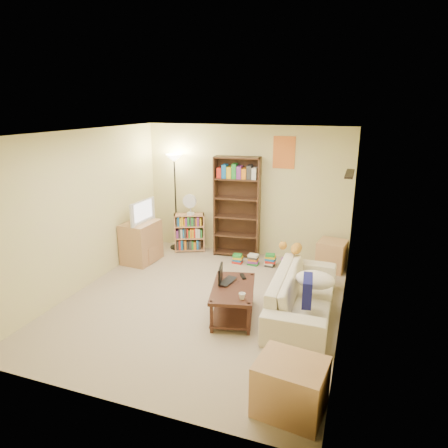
{
  "coord_description": "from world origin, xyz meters",
  "views": [
    {
      "loc": [
        2.11,
        -5.01,
        2.87
      ],
      "look_at": [
        0.12,
        0.67,
        1.05
      ],
      "focal_mm": 32.0,
      "sensor_mm": 36.0,
      "label": 1
    }
  ],
  "objects_px": {
    "tabby_cat": "(294,248)",
    "coffee_table": "(233,297)",
    "mug": "(242,296)",
    "end_cabinet": "(290,387)",
    "television": "(139,211)",
    "short_bookshelf": "(190,233)",
    "laptop": "(231,282)",
    "desk_fan": "(190,203)",
    "side_table": "(332,255)",
    "floor_lamp": "(175,174)",
    "sofa": "(303,294)",
    "tall_bookshelf": "(237,205)",
    "tv_stand": "(141,242)"
  },
  "relations": [
    {
      "from": "tv_stand",
      "to": "tall_bookshelf",
      "type": "relative_size",
      "value": 0.4
    },
    {
      "from": "side_table",
      "to": "sofa",
      "type": "bearing_deg",
      "value": -98.07
    },
    {
      "from": "coffee_table",
      "to": "mug",
      "type": "distance_m",
      "value": 0.42
    },
    {
      "from": "tall_bookshelf",
      "to": "laptop",
      "type": "bearing_deg",
      "value": -80.07
    },
    {
      "from": "coffee_table",
      "to": "end_cabinet",
      "type": "relative_size",
      "value": 1.74
    },
    {
      "from": "coffee_table",
      "to": "television",
      "type": "xyz_separation_m",
      "value": [
        -2.27,
        1.39,
        0.68
      ]
    },
    {
      "from": "television",
      "to": "short_bookshelf",
      "type": "distance_m",
      "value": 1.19
    },
    {
      "from": "end_cabinet",
      "to": "mug",
      "type": "bearing_deg",
      "value": 125.09
    },
    {
      "from": "short_bookshelf",
      "to": "tall_bookshelf",
      "type": "bearing_deg",
      "value": -17.52
    },
    {
      "from": "mug",
      "to": "tabby_cat",
      "type": "bearing_deg",
      "value": 75.12
    },
    {
      "from": "desk_fan",
      "to": "side_table",
      "type": "bearing_deg",
      "value": 0.03
    },
    {
      "from": "sofa",
      "to": "coffee_table",
      "type": "bearing_deg",
      "value": 113.89
    },
    {
      "from": "desk_fan",
      "to": "side_table",
      "type": "height_order",
      "value": "desk_fan"
    },
    {
      "from": "coffee_table",
      "to": "desk_fan",
      "type": "xyz_separation_m",
      "value": [
        -1.6,
        2.17,
        0.7
      ]
    },
    {
      "from": "tv_stand",
      "to": "end_cabinet",
      "type": "relative_size",
      "value": 1.19
    },
    {
      "from": "tv_stand",
      "to": "floor_lamp",
      "type": "height_order",
      "value": "floor_lamp"
    },
    {
      "from": "laptop",
      "to": "short_bookshelf",
      "type": "relative_size",
      "value": 0.5
    },
    {
      "from": "sofa",
      "to": "tabby_cat",
      "type": "relative_size",
      "value": 4.4
    },
    {
      "from": "end_cabinet",
      "to": "floor_lamp",
      "type": "bearing_deg",
      "value": 128.7
    },
    {
      "from": "tabby_cat",
      "to": "coffee_table",
      "type": "relative_size",
      "value": 0.42
    },
    {
      "from": "tv_stand",
      "to": "short_bookshelf",
      "type": "relative_size",
      "value": 1.0
    },
    {
      "from": "television",
      "to": "short_bookshelf",
      "type": "height_order",
      "value": "television"
    },
    {
      "from": "tabby_cat",
      "to": "television",
      "type": "relative_size",
      "value": 0.64
    },
    {
      "from": "sofa",
      "to": "floor_lamp",
      "type": "bearing_deg",
      "value": 56.0
    },
    {
      "from": "laptop",
      "to": "television",
      "type": "xyz_separation_m",
      "value": [
        -2.2,
        1.28,
        0.51
      ]
    },
    {
      "from": "laptop",
      "to": "television",
      "type": "height_order",
      "value": "television"
    },
    {
      "from": "side_table",
      "to": "television",
      "type": "bearing_deg",
      "value": -167.24
    },
    {
      "from": "desk_fan",
      "to": "sofa",
      "type": "bearing_deg",
      "value": -34.91
    },
    {
      "from": "laptop",
      "to": "short_bookshelf",
      "type": "xyz_separation_m",
      "value": [
        -1.58,
        2.1,
        -0.08
      ]
    },
    {
      "from": "laptop",
      "to": "short_bookshelf",
      "type": "bearing_deg",
      "value": 44.74
    },
    {
      "from": "coffee_table",
      "to": "desk_fan",
      "type": "distance_m",
      "value": 2.78
    },
    {
      "from": "tall_bookshelf",
      "to": "end_cabinet",
      "type": "bearing_deg",
      "value": -70.98
    },
    {
      "from": "tall_bookshelf",
      "to": "television",
      "type": "bearing_deg",
      "value": -156.12
    },
    {
      "from": "mug",
      "to": "end_cabinet",
      "type": "distance_m",
      "value": 1.51
    },
    {
      "from": "tall_bookshelf",
      "to": "end_cabinet",
      "type": "height_order",
      "value": "tall_bookshelf"
    },
    {
      "from": "mug",
      "to": "tv_stand",
      "type": "xyz_separation_m",
      "value": [
        -2.49,
        1.69,
        -0.11
      ]
    },
    {
      "from": "tall_bookshelf",
      "to": "end_cabinet",
      "type": "relative_size",
      "value": 3.0
    },
    {
      "from": "mug",
      "to": "laptop",
      "type": "bearing_deg",
      "value": 124.92
    },
    {
      "from": "sofa",
      "to": "tv_stand",
      "type": "relative_size",
      "value": 2.7
    },
    {
      "from": "laptop",
      "to": "tv_stand",
      "type": "height_order",
      "value": "tv_stand"
    },
    {
      "from": "sofa",
      "to": "end_cabinet",
      "type": "distance_m",
      "value": 1.95
    },
    {
      "from": "laptop",
      "to": "end_cabinet",
      "type": "bearing_deg",
      "value": -137.12
    },
    {
      "from": "laptop",
      "to": "television",
      "type": "bearing_deg",
      "value": 67.62
    },
    {
      "from": "short_bookshelf",
      "to": "coffee_table",
      "type": "bearing_deg",
      "value": -76.14
    },
    {
      "from": "tabby_cat",
      "to": "coffee_table",
      "type": "height_order",
      "value": "tabby_cat"
    },
    {
      "from": "tv_stand",
      "to": "short_bookshelf",
      "type": "bearing_deg",
      "value": 56.23
    },
    {
      "from": "coffee_table",
      "to": "end_cabinet",
      "type": "height_order",
      "value": "end_cabinet"
    },
    {
      "from": "tabby_cat",
      "to": "mug",
      "type": "relative_size",
      "value": 4.04
    },
    {
      "from": "floor_lamp",
      "to": "side_table",
      "type": "height_order",
      "value": "floor_lamp"
    },
    {
      "from": "tall_bookshelf",
      "to": "short_bookshelf",
      "type": "relative_size",
      "value": 2.52
    }
  ]
}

